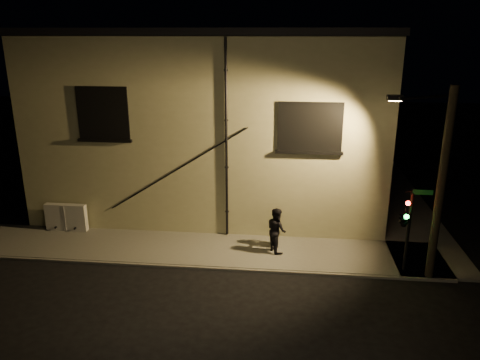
# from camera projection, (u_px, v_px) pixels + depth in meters

# --- Properties ---
(ground) EXTENTS (90.00, 90.00, 0.00)m
(ground) POSITION_uv_depth(u_px,v_px,m) (264.00, 272.00, 17.67)
(ground) COLOR black
(sidewalk) EXTENTS (21.00, 16.00, 0.12)m
(sidewalk) POSITION_uv_depth(u_px,v_px,m) (296.00, 225.00, 21.69)
(sidewalk) COLOR #5A5A51
(sidewalk) RESTS_ON ground
(building) EXTENTS (16.20, 12.23, 8.80)m
(building) POSITION_uv_depth(u_px,v_px,m) (219.00, 114.00, 25.13)
(building) COLOR tan
(building) RESTS_ON ground
(utility_cabinet) EXTENTS (1.86, 0.31, 1.22)m
(utility_cabinet) POSITION_uv_depth(u_px,v_px,m) (66.00, 217.00, 20.89)
(utility_cabinet) COLOR #B9B9B0
(utility_cabinet) RESTS_ON sidewalk
(pedestrian_a) EXTENTS (0.46, 0.64, 1.65)m
(pedestrian_a) POSITION_uv_depth(u_px,v_px,m) (276.00, 227.00, 19.28)
(pedestrian_a) COLOR black
(pedestrian_a) RESTS_ON sidewalk
(pedestrian_b) EXTENTS (1.04, 1.12, 1.84)m
(pedestrian_b) POSITION_uv_depth(u_px,v_px,m) (277.00, 230.00, 18.80)
(pedestrian_b) COLOR black
(pedestrian_b) RESTS_ON sidewalk
(traffic_signal) EXTENTS (1.34, 1.88, 3.19)m
(traffic_signal) POSITION_uv_depth(u_px,v_px,m) (405.00, 218.00, 16.82)
(traffic_signal) COLOR black
(traffic_signal) RESTS_ON sidewalk
(streetlamp_pole) EXTENTS (2.02, 1.39, 7.04)m
(streetlamp_pole) POSITION_uv_depth(u_px,v_px,m) (438.00, 181.00, 16.10)
(streetlamp_pole) COLOR black
(streetlamp_pole) RESTS_ON ground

